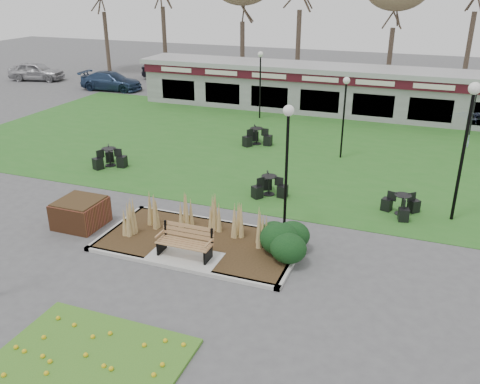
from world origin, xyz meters
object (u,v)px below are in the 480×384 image
(bistro_set_b, at_px, (256,139))
(bistro_set_c, at_px, (269,188))
(bistro_set_d, at_px, (401,208))
(bistro_set_a, at_px, (110,160))
(car_blue, at_px, (111,81))
(lamp_post_far_right, at_px, (469,122))
(car_silver, at_px, (36,71))
(patio_umbrella, at_px, (470,130))
(car_black, at_px, (170,69))
(brick_planter, at_px, (80,213))
(lamp_post_far_left, at_px, (260,70))
(food_pavilion, at_px, (325,89))
(lamp_post_mid_right, at_px, (345,100))
(lamp_post_near_right, at_px, (287,141))
(park_bench, at_px, (186,241))

(bistro_set_b, xyz_separation_m, bistro_set_c, (2.62, -6.09, -0.02))
(bistro_set_b, distance_m, bistro_set_d, 9.79)
(bistro_set_a, bearing_deg, car_blue, 123.65)
(lamp_post_far_right, relative_size, bistro_set_c, 3.32)
(car_silver, bearing_deg, patio_umbrella, -118.71)
(car_black, bearing_deg, bistro_set_c, -166.32)
(brick_planter, relative_size, lamp_post_far_left, 0.38)
(bistro_set_a, bearing_deg, brick_planter, -65.22)
(bistro_set_d, xyz_separation_m, car_blue, (-22.48, 15.19, 0.42))
(food_pavilion, distance_m, car_black, 16.39)
(bistro_set_d, xyz_separation_m, car_silver, (-30.58, 16.38, 0.49))
(lamp_post_far_left, relative_size, car_black, 0.87)
(bistro_set_c, bearing_deg, car_silver, 147.39)
(bistro_set_a, height_order, car_silver, car_silver)
(patio_umbrella, distance_m, car_blue, 26.08)
(lamp_post_mid_right, xyz_separation_m, lamp_post_far_right, (4.92, -5.33, 0.76))
(lamp_post_near_right, height_order, car_silver, lamp_post_near_right)
(lamp_post_near_right, xyz_separation_m, car_blue, (-18.85, 17.80, -2.44))
(patio_umbrella, bearing_deg, bistro_set_c, -135.73)
(brick_planter, relative_size, bistro_set_b, 0.94)
(brick_planter, relative_size, car_silver, 0.34)
(brick_planter, height_order, bistro_set_c, brick_planter)
(car_silver, height_order, car_black, car_silver)
(bistro_set_a, bearing_deg, lamp_post_far_left, 71.14)
(bistro_set_d, distance_m, car_silver, 34.69)
(lamp_post_mid_right, bearing_deg, bistro_set_c, -108.25)
(bistro_set_a, distance_m, bistro_set_c, 7.80)
(brick_planter, height_order, bistro_set_b, brick_planter)
(brick_planter, bearing_deg, bistro_set_b, 76.43)
(car_blue, bearing_deg, lamp_post_far_right, -125.81)
(food_pavilion, xyz_separation_m, bistro_set_a, (-6.91, -13.51, -1.18))
(lamp_post_mid_right, relative_size, bistro_set_c, 2.61)
(food_pavilion, distance_m, lamp_post_mid_right, 9.12)
(lamp_post_mid_right, bearing_deg, food_pavilion, 107.25)
(lamp_post_far_left, bearing_deg, bistro_set_b, -73.05)
(bistro_set_d, height_order, patio_umbrella, patio_umbrella)
(lamp_post_far_left, height_order, car_blue, lamp_post_far_left)
(bistro_set_b, height_order, car_silver, car_silver)
(bistro_set_b, bearing_deg, car_black, 130.82)
(lamp_post_mid_right, relative_size, bistro_set_d, 2.75)
(park_bench, height_order, bistro_set_c, park_bench)
(bistro_set_d, bearing_deg, car_black, 134.27)
(lamp_post_near_right, bearing_deg, bistro_set_a, 160.49)
(lamp_post_far_left, relative_size, car_blue, 0.84)
(food_pavilion, bearing_deg, patio_umbrella, -40.31)
(brick_planter, relative_size, bistro_set_a, 0.96)
(food_pavilion, height_order, lamp_post_mid_right, lamp_post_mid_right)
(lamp_post_mid_right, distance_m, lamp_post_far_right, 7.30)
(lamp_post_far_left, bearing_deg, bistro_set_c, -69.53)
(bistro_set_b, bearing_deg, bistro_set_a, -133.26)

